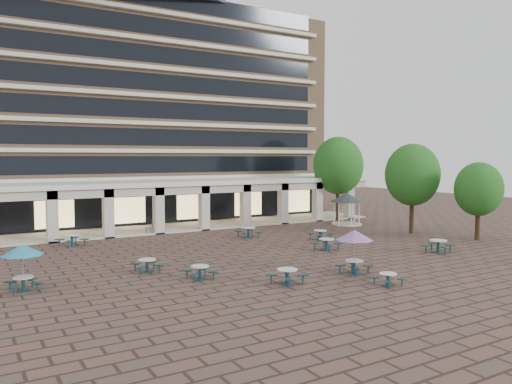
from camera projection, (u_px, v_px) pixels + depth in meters
ground at (254, 256)px, 32.79m from camera, size 120.00×120.00×0.00m
apartment_building at (135, 101)px, 53.76m from camera, size 40.00×15.50×25.20m
retail_arcade at (172, 196)px, 45.28m from camera, size 42.00×6.60×4.40m
picnic_table_1 at (287, 275)px, 25.51m from camera, size 2.06×2.06×0.79m
picnic_table_2 at (388, 278)px, 25.16m from camera, size 1.49×1.49×0.66m
picnic_table_4 at (22, 252)px, 24.06m from camera, size 1.98×1.98×2.28m
picnic_table_5 at (200, 271)px, 26.52m from camera, size 1.66×1.66×0.73m
picnic_table_6 at (355, 237)px, 27.72m from camera, size 2.11×2.11×2.44m
picnic_table_7 at (438, 245)px, 33.97m from camera, size 2.36×2.36×0.86m
picnic_table_8 at (147, 264)px, 28.18m from camera, size 1.71×1.71×0.74m
picnic_table_9 at (248, 231)px, 40.31m from camera, size 2.03×2.03×0.84m
picnic_table_10 at (327, 243)px, 34.85m from camera, size 2.17×2.17×0.81m
picnic_table_12 at (72, 239)px, 36.46m from camera, size 2.27×2.27×0.86m
picnic_table_13 at (320, 234)px, 39.24m from camera, size 1.74×1.74×0.77m
gazebo at (347, 201)px, 47.88m from camera, size 3.26×3.26×3.04m
tree_east_a at (412, 175)px, 42.31m from camera, size 4.59×4.59×7.65m
tree_east_b at (479, 189)px, 38.96m from camera, size 3.68×3.68×6.13m
tree_east_c at (338, 166)px, 51.24m from camera, size 5.17×5.17×8.61m
planter_left at (155, 226)px, 42.65m from camera, size 1.50×0.91×1.34m
planter_right at (209, 223)px, 45.25m from camera, size 1.50×0.80×1.25m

